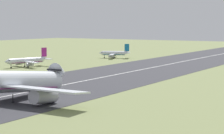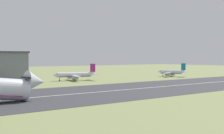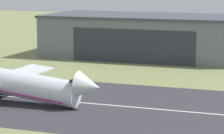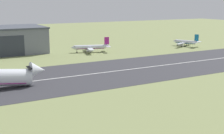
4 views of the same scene
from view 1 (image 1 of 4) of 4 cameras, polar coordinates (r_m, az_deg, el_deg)
The scene contains 5 objects.
runway_strip at distance 166.47m, azimuth -1.88°, elevation -1.48°, with size 480.33×48.81×0.06m, color #333338.
runway_centreline at distance 166.46m, azimuth -1.88°, elevation -1.47°, with size 432.30×0.70×0.01m, color silver.
airplane_landing at distance 119.28m, azimuth -14.38°, elevation -2.00°, with size 58.25×51.31×18.61m.
airplane_parked_west at distance 213.38m, azimuth -11.10°, elevation 0.82°, with size 24.41×20.24×8.96m.
airplane_parked_centre at distance 262.65m, azimuth 0.29°, elevation 1.79°, with size 21.19×19.75×8.63m.
Camera 1 is at (-138.23, 19.37, 20.89)m, focal length 70.00 mm.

